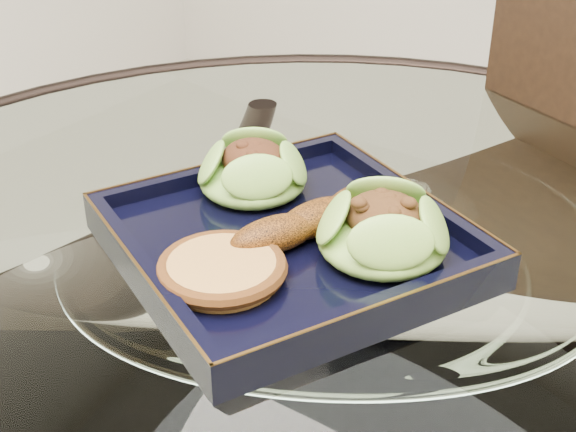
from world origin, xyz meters
The scene contains 7 objects.
dining_table centered at (0.00, 0.00, 0.60)m, with size 1.13×1.13×0.77m.
dining_chair centered at (0.06, 0.32, 0.53)m, with size 0.54×0.54×0.95m.
navy_plate centered at (-0.05, 0.01, 0.77)m, with size 0.27×0.27×0.02m, color black.
lettuce_wrap_left centered at (-0.12, 0.06, 0.80)m, with size 0.10×0.10×0.04m, color #599A2C.
lettuce_wrap_right centered at (0.03, 0.03, 0.80)m, with size 0.11×0.11×0.04m, color #5B9A2C.
roasted_plantain centered at (-0.03, 0.03, 0.80)m, with size 0.16×0.03×0.03m, color #69340B.
crumb_patty centered at (-0.05, -0.07, 0.79)m, with size 0.09×0.09×0.02m, color #C48441.
Camera 1 is at (0.29, -0.46, 1.14)m, focal length 50.00 mm.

